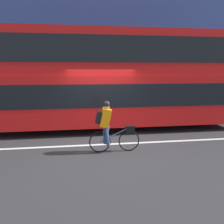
# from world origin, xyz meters

# --- Properties ---
(ground_plane) EXTENTS (80.00, 80.00, 0.00)m
(ground_plane) POSITION_xyz_m (0.00, 0.00, 0.00)
(ground_plane) COLOR #2D2D30
(road_center_line) EXTENTS (50.00, 0.14, 0.01)m
(road_center_line) POSITION_xyz_m (0.00, 0.05, 0.00)
(road_center_line) COLOR silver
(road_center_line) RESTS_ON ground_plane
(sidewalk_curb) EXTENTS (60.00, 2.15, 0.16)m
(sidewalk_curb) POSITION_xyz_m (0.00, 5.70, 0.08)
(sidewalk_curb) COLOR gray
(sidewalk_curb) RESTS_ON ground_plane
(building_facade) EXTENTS (60.00, 0.30, 8.59)m
(building_facade) POSITION_xyz_m (0.00, 6.92, 4.30)
(building_facade) COLOR #33478C
(building_facade) RESTS_ON ground_plane
(bus) EXTENTS (10.57, 2.46, 3.99)m
(bus) POSITION_xyz_m (0.53, 2.18, 2.21)
(bus) COLOR black
(bus) RESTS_ON ground_plane
(cyclist_on_bike) EXTENTS (1.56, 0.32, 1.59)m
(cyclist_on_bike) POSITION_xyz_m (0.08, -0.64, 0.86)
(cyclist_on_bike) COLOR black
(cyclist_on_bike) RESTS_ON ground_plane
(trash_bin) EXTENTS (0.44, 0.44, 0.85)m
(trash_bin) POSITION_xyz_m (-0.24, 5.59, 0.58)
(trash_bin) COLOR #515156
(trash_bin) RESTS_ON sidewalk_curb
(street_sign_post) EXTENTS (0.36, 0.09, 2.38)m
(street_sign_post) POSITION_xyz_m (-3.92, 5.58, 1.49)
(street_sign_post) COLOR #59595B
(street_sign_post) RESTS_ON sidewalk_curb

